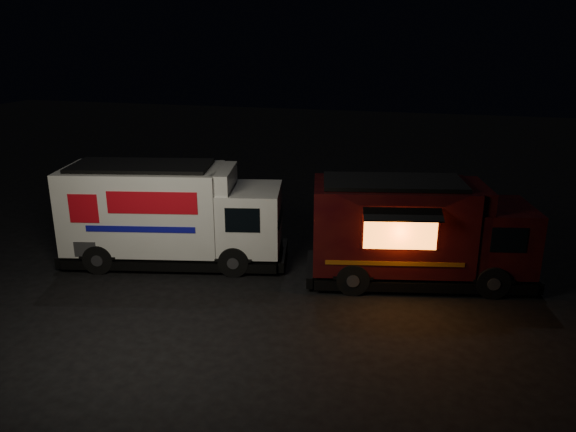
# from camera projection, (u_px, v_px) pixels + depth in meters

# --- Properties ---
(ground) EXTENTS (80.00, 80.00, 0.00)m
(ground) POSITION_uv_depth(u_px,v_px,m) (267.00, 296.00, 15.42)
(ground) COLOR black
(ground) RESTS_ON ground
(white_truck) EXTENTS (7.25, 3.76, 3.13)m
(white_truck) POSITION_uv_depth(u_px,v_px,m) (174.00, 214.00, 17.32)
(white_truck) COLOR silver
(white_truck) RESTS_ON ground
(red_truck) EXTENTS (6.80, 3.66, 3.00)m
(red_truck) POSITION_uv_depth(u_px,v_px,m) (420.00, 231.00, 15.97)
(red_truck) COLOR #3E0E0B
(red_truck) RESTS_ON ground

